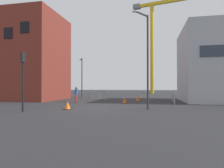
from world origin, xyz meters
name	(u,v)px	position (x,y,z in m)	size (l,w,h in m)	color
ground	(97,108)	(0.00, 0.00, 0.00)	(160.00, 160.00, 0.00)	#28282B
brick_building	(22,58)	(-12.70, 8.00, 5.59)	(10.54, 8.00, 11.19)	maroon
construction_crane	(153,35)	(4.58, 33.81, 14.47)	(12.80, 3.76, 22.68)	gold
streetlamp_tall	(146,53)	(4.01, -0.41, 4.27)	(1.15, 1.44, 7.25)	#2D2D30
streetlamp_short	(82,74)	(-6.18, 13.18, 3.65)	(0.95, 1.34, 6.11)	#2D2D30
traffic_light_verge	(23,72)	(-4.27, -3.50, 2.75)	(0.39, 0.35, 4.11)	black
pedestrian_walking	(76,93)	(-3.67, 4.73, 1.02)	(0.34, 0.34, 1.75)	red
safety_barrier_mid_span	(141,95)	(2.91, 13.49, 0.56)	(0.36, 2.28, 1.08)	#9EA0A5
safety_barrier_left_run	(99,95)	(-2.54, 10.21, 0.56)	(2.49, 0.27, 1.08)	#9EA0A5
safety_barrier_front	(173,97)	(6.79, 8.20, 0.56)	(0.16, 2.31, 1.08)	#9EA0A5
safety_barrier_right_run	(174,98)	(6.66, 5.16, 0.56)	(0.23, 2.07, 1.08)	gray
traffic_cone_by_barrier	(138,98)	(2.77, 8.40, 0.31)	(0.66, 0.66, 0.67)	black
traffic_cone_on_verge	(125,101)	(1.65, 4.68, 0.27)	(0.59, 0.59, 0.59)	black
traffic_cone_orange	(68,106)	(-1.90, -1.44, 0.29)	(0.62, 0.62, 0.63)	black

